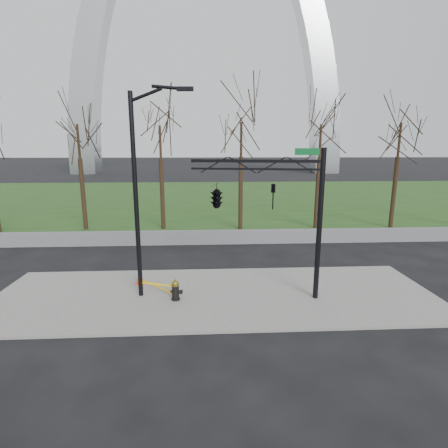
{
  "coord_description": "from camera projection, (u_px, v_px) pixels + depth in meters",
  "views": [
    {
      "loc": [
        -0.34,
        -13.27,
        5.93
      ],
      "look_at": [
        0.46,
        2.0,
        2.61
      ],
      "focal_mm": 27.61,
      "sensor_mm": 36.0,
      "label": 1
    }
  ],
  "objects": [
    {
      "name": "tree_row",
      "position": [
        201.0,
        174.0,
        25.01
      ],
      "size": [
        44.61,
        4.0,
        8.38
      ],
      "color": "black",
      "rests_on": "ground"
    },
    {
      "name": "street_light",
      "position": [
        141.0,
        183.0,
        13.09
      ],
      "size": [
        2.39,
        0.41,
        8.21
      ],
      "rotation": [
        0.0,
        0.0,
        -0.09
      ],
      "color": "black",
      "rests_on": "ground"
    },
    {
      "name": "sidewalk",
      "position": [
        215.0,
        295.0,
        14.21
      ],
      "size": [
        18.0,
        6.0,
        0.1
      ],
      "primitive_type": "cube",
      "color": "slate",
      "rests_on": "ground"
    },
    {
      "name": "guardrail",
      "position": [
        212.0,
        237.0,
        21.94
      ],
      "size": [
        60.0,
        0.3,
        0.9
      ],
      "primitive_type": "cube",
      "color": "#59595B",
      "rests_on": "ground"
    },
    {
      "name": "gateway_arch",
      "position": [
        206.0,
        33.0,
        80.51
      ],
      "size": [
        66.0,
        6.0,
        65.0
      ],
      "primitive_type": null,
      "color": "silver",
      "rests_on": "ground"
    },
    {
      "name": "traffic_signal_mast",
      "position": [
        236.0,
        196.0,
        13.45
      ],
      "size": [
        5.01,
        2.54,
        6.0
      ],
      "rotation": [
        0.0,
        0.0,
        -0.2
      ],
      "color": "black",
      "rests_on": "ground"
    },
    {
      "name": "grass_strip",
      "position": [
        209.0,
        197.0,
        43.49
      ],
      "size": [
        120.0,
        40.0,
        0.06
      ],
      "primitive_type": "cube",
      "color": "#203F17",
      "rests_on": "ground"
    },
    {
      "name": "traffic_cone",
      "position": [
        140.0,
        276.0,
        15.23
      ],
      "size": [
        0.49,
        0.49,
        0.72
      ],
      "rotation": [
        0.0,
        0.0,
        -0.44
      ],
      "color": "#E83E0C",
      "rests_on": "sidewalk"
    },
    {
      "name": "caution_tape",
      "position": [
        157.0,
        286.0,
        14.17
      ],
      "size": [
        1.71,
        1.8,
        0.43
      ],
      "color": "yellow",
      "rests_on": "ground"
    },
    {
      "name": "ground",
      "position": [
        215.0,
        296.0,
        14.22
      ],
      "size": [
        500.0,
        500.0,
        0.0
      ],
      "primitive_type": "plane",
      "color": "black",
      "rests_on": "ground"
    },
    {
      "name": "fire_hydrant",
      "position": [
        176.0,
        290.0,
        13.56
      ],
      "size": [
        0.53,
        0.36,
        0.85
      ],
      "rotation": [
        0.0,
        0.0,
        -0.35
      ],
      "color": "black",
      "rests_on": "sidewalk"
    }
  ]
}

